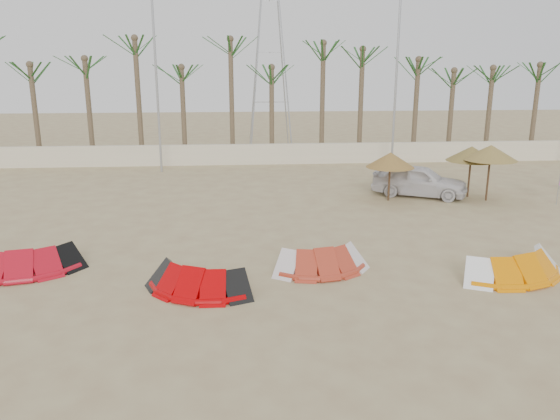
{
  "coord_description": "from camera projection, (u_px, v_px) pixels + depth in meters",
  "views": [
    {
      "loc": [
        -1.45,
        -12.51,
        6.36
      ],
      "look_at": [
        0.0,
        6.0,
        1.3
      ],
      "focal_mm": 35.0,
      "sensor_mm": 36.0,
      "label": 1
    }
  ],
  "objects": [
    {
      "name": "kite_red_left",
      "position": [
        26.0,
        257.0,
        17.13
      ],
      "size": [
        3.74,
        2.14,
        0.9
      ],
      "color": "#B00C1B",
      "rests_on": "ground"
    },
    {
      "name": "parasol_mid",
      "position": [
        471.0,
        154.0,
        26.04
      ],
      "size": [
        2.37,
        2.37,
        2.47
      ],
      "color": "#4C331E",
      "rests_on": "ground"
    },
    {
      "name": "kite_red_right",
      "position": [
        321.0,
        257.0,
        17.18
      ],
      "size": [
        3.21,
        2.01,
        0.9
      ],
      "color": "#AB331F",
      "rests_on": "ground"
    },
    {
      "name": "lamp_b",
      "position": [
        157.0,
        72.0,
        31.09
      ],
      "size": [
        1.25,
        0.14,
        11.0
      ],
      "color": "#A5A8AD",
      "rests_on": "ground"
    },
    {
      "name": "kite_red_mid",
      "position": [
        198.0,
        276.0,
        15.67
      ],
      "size": [
        3.57,
        2.52,
        0.9
      ],
      "color": "#B10002",
      "rests_on": "ground"
    },
    {
      "name": "lamp_c",
      "position": [
        397.0,
        72.0,
        32.15
      ],
      "size": [
        1.25,
        0.14,
        11.0
      ],
      "color": "#A5A8AD",
      "rests_on": "ground"
    },
    {
      "name": "pylon",
      "position": [
        270.0,
        150.0,
        40.83
      ],
      "size": [
        3.0,
        3.0,
        14.0
      ],
      "primitive_type": null,
      "color": "#A5A8AD",
      "rests_on": "ground"
    },
    {
      "name": "boundary_wall",
      "position": [
        260.0,
        154.0,
        34.81
      ],
      "size": [
        60.0,
        0.3,
        1.3
      ],
      "primitive_type": "cube",
      "color": "beige",
      "rests_on": "ground"
    },
    {
      "name": "car",
      "position": [
        419.0,
        181.0,
        26.52
      ],
      "size": [
        4.85,
        3.59,
        1.54
      ],
      "primitive_type": "imported",
      "rotation": [
        0.0,
        0.0,
        1.12
      ],
      "color": "silver",
      "rests_on": "ground"
    },
    {
      "name": "ground",
      "position": [
        298.0,
        321.0,
        13.82
      ],
      "size": [
        120.0,
        120.0,
        0.0
      ],
      "primitive_type": "plane",
      "color": "tan",
      "rests_on": "ground"
    },
    {
      "name": "kite_orange",
      "position": [
        510.0,
        261.0,
        16.77
      ],
      "size": [
        3.89,
        2.49,
        0.9
      ],
      "color": "orange",
      "rests_on": "ground"
    },
    {
      "name": "palm_line",
      "position": [
        269.0,
        60.0,
        34.78
      ],
      "size": [
        52.0,
        4.0,
        7.7
      ],
      "color": "brown",
      "rests_on": "ground"
    },
    {
      "name": "parasol_right",
      "position": [
        491.0,
        153.0,
        25.26
      ],
      "size": [
        2.46,
        2.46,
        2.65
      ],
      "color": "#4C331E",
      "rests_on": "ground"
    },
    {
      "name": "parasol_left",
      "position": [
        390.0,
        160.0,
        25.36
      ],
      "size": [
        2.26,
        2.26,
        2.3
      ],
      "color": "#4C331E",
      "rests_on": "ground"
    }
  ]
}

